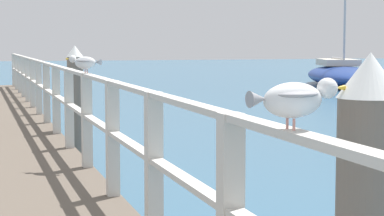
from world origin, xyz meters
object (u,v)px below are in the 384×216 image
at_px(seagull_foreground, 295,98).
at_px(boat_2, 341,75).
at_px(dock_piling_far, 76,101).
at_px(seagull_background, 85,62).

distance_m(seagull_foreground, boat_2, 30.31).
xyz_separation_m(dock_piling_far, seagull_background, (-0.39, -3.70, 0.78)).
relative_size(dock_piling_far, boat_2, 0.18).
distance_m(seagull_background, boat_2, 25.49).
bearing_deg(seagull_foreground, boat_2, 141.85).
relative_size(dock_piling_far, seagull_foreground, 4.11).
bearing_deg(boat_2, dock_piling_far, 66.79).
relative_size(seagull_foreground, boat_2, 0.04).
relative_size(seagull_foreground, seagull_background, 1.19).
xyz_separation_m(seagull_foreground, seagull_background, (-0.01, 5.75, 0.00)).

